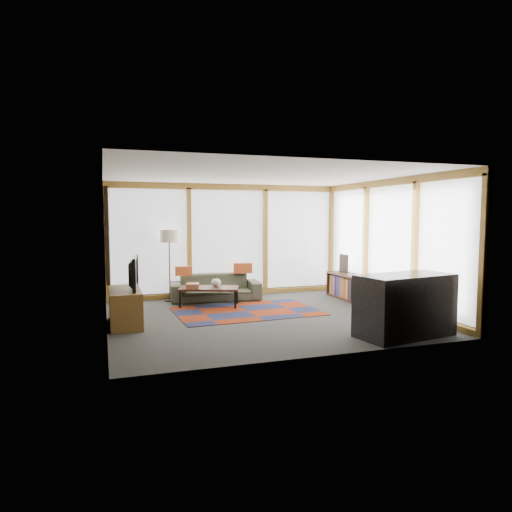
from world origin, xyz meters
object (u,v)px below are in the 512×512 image
object	(u,v)px
sofa	(215,287)
tv_console	(125,307)
bar_counter	(405,305)
floor_lamp	(169,265)
coffee_table	(209,297)
television	(129,273)
bookshelf	(359,290)

from	to	relation	value
sofa	tv_console	bearing A→B (deg)	-132.18
tv_console	bar_counter	xyz separation A→B (m)	(4.08, -2.14, 0.17)
bar_counter	floor_lamp	bearing A→B (deg)	116.93
sofa	bar_counter	xyz separation A→B (m)	(2.07, -3.93, 0.20)
coffee_table	television	distance (m)	2.11
bookshelf	television	size ratio (longest dim) A/B	2.32
floor_lamp	bar_counter	distance (m)	5.16
tv_console	floor_lamp	bearing A→B (deg)	62.71
sofa	bookshelf	bearing A→B (deg)	-18.02
sofa	bar_counter	size ratio (longest dim) A/B	1.29
tv_console	bar_counter	world-z (taller)	bar_counter
coffee_table	television	size ratio (longest dim) A/B	1.23
floor_lamp	coffee_table	distance (m)	1.26
floor_lamp	television	xyz separation A→B (m)	(-0.95, -2.01, 0.11)
floor_lamp	television	distance (m)	2.23
television	sofa	bearing A→B (deg)	-40.48
bookshelf	coffee_table	bearing A→B (deg)	168.71
sofa	coffee_table	size ratio (longest dim) A/B	1.64
sofa	tv_console	xyz separation A→B (m)	(-2.01, -1.79, 0.02)
sofa	television	xyz separation A→B (m)	(-1.93, -1.79, 0.61)
coffee_table	tv_console	xyz separation A→B (m)	(-1.72, -1.13, 0.11)
coffee_table	tv_console	size ratio (longest dim) A/B	0.97
coffee_table	television	xyz separation A→B (m)	(-1.64, -1.13, 0.70)
coffee_table	tv_console	bearing A→B (deg)	-146.83
sofa	bookshelf	xyz separation A→B (m)	(2.86, -1.29, -0.01)
floor_lamp	coffee_table	xyz separation A→B (m)	(0.68, -0.89, -0.59)
tv_console	bookshelf	bearing A→B (deg)	5.81
bookshelf	television	distance (m)	4.86
coffee_table	sofa	bearing A→B (deg)	66.40
television	floor_lamp	bearing A→B (deg)	-18.70
floor_lamp	tv_console	world-z (taller)	floor_lamp
coffee_table	bookshelf	xyz separation A→B (m)	(3.15, -0.63, 0.08)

